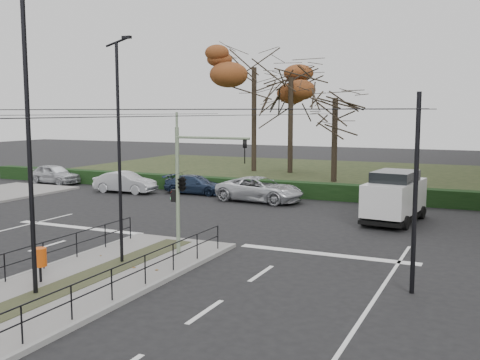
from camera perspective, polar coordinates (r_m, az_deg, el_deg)
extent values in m
plane|color=black|center=(19.78, -12.99, -9.13)|extent=(140.00, 140.00, 0.00)
cube|color=slate|center=(17.94, -17.95, -10.75)|extent=(4.40, 15.00, 0.14)
cube|color=black|center=(50.51, 3.96, 0.84)|extent=(38.00, 26.00, 0.10)
cube|color=black|center=(38.30, -3.14, -0.43)|extent=(38.00, 1.00, 1.00)
cylinder|color=black|center=(23.95, -11.09, -4.81)|extent=(0.04, 0.04, 0.90)
cylinder|color=black|center=(21.85, -2.27, -5.82)|extent=(0.04, 0.04, 0.90)
cylinder|color=black|center=(19.03, -22.86, -6.91)|extent=(0.04, 13.20, 0.04)
cylinder|color=black|center=(16.31, -12.94, -8.80)|extent=(0.04, 13.20, 0.04)
cylinder|color=black|center=(17.30, 17.39, -1.41)|extent=(0.14, 0.14, 6.00)
cylinder|color=black|center=(19.82, -11.66, 7.04)|extent=(20.00, 0.02, 0.02)
cylinder|color=black|center=(21.47, -8.48, 7.09)|extent=(20.00, 0.02, 0.02)
cylinder|color=black|center=(15.37, -7.68, 6.44)|extent=(0.02, 34.00, 0.02)
cylinder|color=gray|center=(20.88, -6.35, -1.13)|extent=(0.15, 0.15, 4.72)
cylinder|color=gray|center=(19.98, -2.84, 4.30)|extent=(2.90, 0.09, 0.09)
imported|color=black|center=(19.46, 0.49, 2.89)|extent=(0.17, 0.19, 0.82)
imported|color=black|center=(20.73, -5.89, -0.17)|extent=(0.81, 1.84, 0.73)
cube|color=black|center=(20.99, -6.72, -1.59)|extent=(0.20, 0.15, 0.45)
sphere|color=#FF0C0C|center=(21.02, -6.94, -1.21)|extent=(0.10, 0.10, 0.10)
sphere|color=#0CE533|center=(21.05, -6.93, -1.87)|extent=(0.10, 0.10, 0.10)
cylinder|color=black|center=(18.80, -19.61, -8.94)|extent=(0.08, 0.08, 0.52)
cylinder|color=#CC490C|center=(18.67, -19.67, -7.40)|extent=(0.42, 0.42, 0.58)
cylinder|color=black|center=(17.01, -20.67, 3.85)|extent=(0.13, 0.13, 8.98)
cylinder|color=black|center=(19.84, -12.17, 2.53)|extent=(0.11, 0.11, 7.61)
cube|color=black|center=(19.68, -11.44, 14.02)|extent=(0.33, 0.13, 0.10)
imported|color=#B7B9BF|center=(44.55, -18.35, 0.57)|extent=(4.48, 2.19, 1.47)
imported|color=#B7B9BF|center=(38.44, -11.59, -0.23)|extent=(4.33, 1.69, 1.41)
imported|color=#1B2840|center=(37.26, -4.53, -0.47)|extent=(4.33, 1.91, 1.24)
imported|color=#B7B9BF|center=(33.97, 2.04, -0.96)|extent=(5.57, 2.96, 1.49)
cube|color=silver|center=(28.59, 15.43, -1.66)|extent=(2.51, 4.91, 1.53)
cube|color=black|center=(28.47, 15.49, 0.17)|extent=(2.11, 2.79, 0.71)
cube|color=black|center=(28.74, 15.37, -3.55)|extent=(2.56, 5.01, 0.18)
cylinder|color=black|center=(27.01, 16.48, -4.20)|extent=(0.29, 0.68, 0.66)
cylinder|color=black|center=(27.56, 12.49, -3.85)|extent=(0.29, 0.68, 0.66)
cylinder|color=black|center=(29.98, 18.01, -3.16)|extent=(0.29, 0.68, 0.66)
cylinder|color=black|center=(30.48, 14.38, -2.87)|extent=(0.29, 0.68, 0.66)
cylinder|color=black|center=(50.42, 1.43, 6.15)|extent=(0.44, 0.44, 9.21)
ellipsoid|color=#592E14|center=(50.56, 1.45, 11.38)|extent=(9.52, 9.52, 5.79)
cylinder|color=black|center=(49.21, 5.15, 5.56)|extent=(0.44, 0.44, 8.28)
cylinder|color=black|center=(43.28, 9.58, 4.02)|extent=(0.44, 0.44, 6.35)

